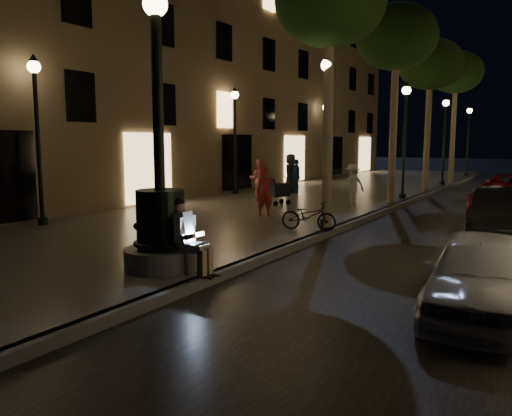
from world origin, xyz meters
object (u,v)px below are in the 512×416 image
Objects in this scene: fountain_lamppost at (161,216)px; tree_far at (456,73)px; pedestrian_red at (265,192)px; lamp_curb_c at (445,129)px; tree_second at (396,39)px; tree_third at (430,65)px; tree_near at (331,4)px; pedestrian_dark at (291,173)px; pedestrian_blue at (296,176)px; lamp_curb_b at (405,125)px; lamp_left_c at (325,131)px; lamp_left_b at (235,127)px; lamp_left_a at (37,118)px; car_second at (501,212)px; seated_man_laptop at (186,234)px; pedestrian_pink at (259,179)px; lamp_curb_d at (468,132)px; lamp_curb_a at (327,118)px; car_front at (480,275)px.

fountain_lamppost is 0.69× the size of tree_far.
pedestrian_red is (-1.74, 6.78, -0.23)m from fountain_lamppost.
fountain_lamppost reaches higher than lamp_curb_c.
tree_second is 1.03× the size of tree_third.
tree_second is at bearing 89.52° from tree_near.
pedestrian_dark reaches higher than pedestrian_red.
lamp_curb_b is at bearing 79.65° from pedestrian_blue.
lamp_curb_b reaches higher than pedestrian_dark.
tree_third is at bearing -29.40° from lamp_left_c.
fountain_lamppost is 7.00m from pedestrian_red.
pedestrian_dark is at bearing 46.40° from lamp_left_b.
pedestrian_red is at bearing -48.22° from lamp_left_b.
lamp_curb_c and lamp_left_a have the same top height.
tree_third is at bearing 111.60° from car_second.
lamp_left_a reaches higher than pedestrian_red.
lamp_left_a is at bearing -108.07° from tree_far.
pedestrian_dark is at bearing -123.10° from lamp_curb_c.
car_second is 2.19× the size of pedestrian_dark.
lamp_left_c is at bearing 107.68° from seated_man_laptop.
lamp_left_a is at bearing 161.88° from pedestrian_dark.
pedestrian_pink is 0.91× the size of pedestrian_dark.
pedestrian_blue is (-2.36, 6.85, 0.01)m from pedestrian_red.
lamp_curb_d reaches higher than pedestrian_red.
pedestrian_red is at bearing -115.90° from tree_second.
pedestrian_pink is (-5.29, -13.02, -5.41)m from tree_far.
pedestrian_pink is (-5.13, 10.98, 0.10)m from seated_man_laptop.
lamp_curb_a is (-0.10, -6.00, -3.10)m from tree_second.
tree_third is 1.50× the size of lamp_left_b.
lamp_curb_b is at bearing 59.39° from lamp_left_a.
tree_near is at bearing -89.88° from lamp_curb_d.
tree_far is 1.56× the size of lamp_curb_d.
tree_near is 17.78m from lamp_left_c.
tree_third is 1.50× the size of lamp_left_a.
lamp_curb_d is at bearing 48.41° from lamp_left_c.
car_front is at bearing -77.36° from lamp_curb_c.
fountain_lamppost is 3.77× the size of seated_man_laptop.
fountain_lamppost is at bearing 180.00° from seated_man_laptop.
lamp_curb_a is at bearing 112.07° from pedestrian_pink.
lamp_curb_c is at bearing 97.80° from car_front.
tree_far is 3.77m from lamp_curb_c.
lamp_left_b is 10.00m from lamp_left_c.
tree_third is (0.09, 18.00, 5.21)m from seated_man_laptop.
lamp_curb_c is at bearing 54.63° from lamp_left_b.
lamp_left_a is at bearing 164.08° from seated_man_laptop.
pedestrian_blue is (-4.09, 13.63, -0.23)m from fountain_lamppost.
fountain_lamppost is at bearing -91.86° from tree_far.
tree_second is 4.76× the size of pedestrian_red.
lamp_curb_a is 1.32× the size of car_front.
tree_near reaches higher than car_front.
lamp_left_b reaches higher than pedestrian_pink.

